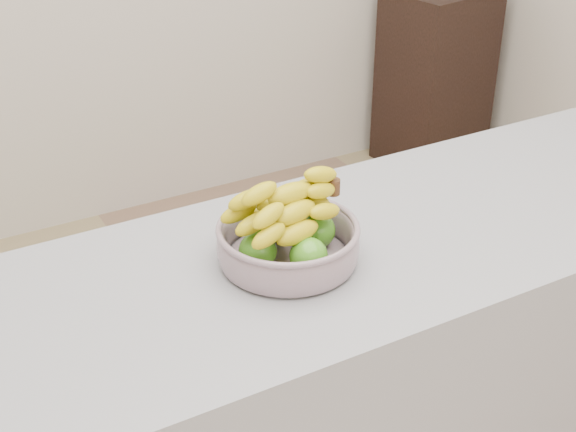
# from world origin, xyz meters

# --- Properties ---
(counter) EXTENTS (2.00, 0.60, 0.90)m
(counter) POSITION_xyz_m (0.00, 0.04, 0.45)
(counter) COLOR #9D9EA5
(counter) RESTS_ON ground
(cabinet) EXTENTS (0.52, 0.45, 0.84)m
(cabinet) POSITION_xyz_m (1.65, 1.78, 0.42)
(cabinet) COLOR black
(cabinet) RESTS_ON ground
(fruit_bowl) EXTENTS (0.27, 0.27, 0.17)m
(fruit_bowl) POSITION_xyz_m (-0.14, 0.04, 0.95)
(fruit_bowl) COLOR #A8BACA
(fruit_bowl) RESTS_ON counter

